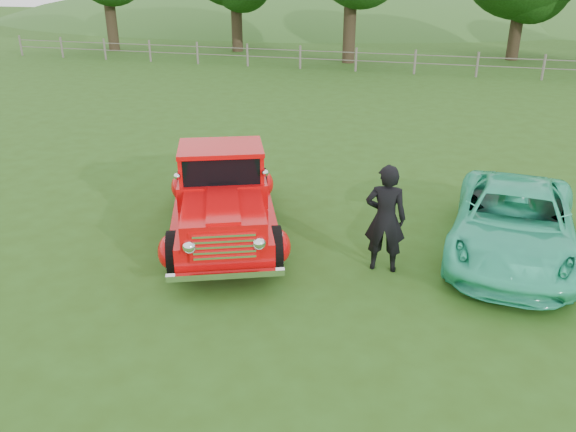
% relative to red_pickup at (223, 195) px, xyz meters
% --- Properties ---
extents(ground, '(140.00, 140.00, 0.00)m').
position_rel_red_pickup_xyz_m(ground, '(1.66, -1.57, -0.80)').
color(ground, '#294B14').
rests_on(ground, ground).
extents(distant_hills, '(116.00, 60.00, 18.00)m').
position_rel_red_pickup_xyz_m(distant_hills, '(-2.42, 57.90, -5.34)').
color(distant_hills, '#2B5920').
rests_on(distant_hills, ground).
extents(fence_line, '(48.00, 0.12, 1.20)m').
position_rel_red_pickup_xyz_m(fence_line, '(1.66, 20.43, -0.19)').
color(fence_line, '#676157').
rests_on(fence_line, ground).
extents(red_pickup, '(3.64, 5.26, 1.78)m').
position_rel_red_pickup_xyz_m(red_pickup, '(0.00, 0.00, 0.00)').
color(red_pickup, black).
rests_on(red_pickup, ground).
extents(teal_sedan, '(2.36, 4.58, 1.24)m').
position_rel_red_pickup_xyz_m(teal_sedan, '(5.24, 0.70, -0.18)').
color(teal_sedan, '#31C697').
rests_on(teal_sedan, ground).
extents(man, '(0.71, 0.50, 1.87)m').
position_rel_red_pickup_xyz_m(man, '(3.14, -0.53, 0.14)').
color(man, black).
rests_on(man, ground).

